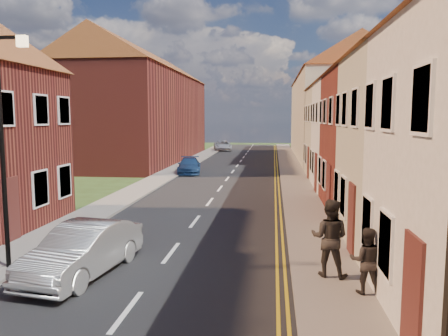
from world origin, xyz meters
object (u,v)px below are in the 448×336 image
object	(u,v)px
car_mid	(83,250)
pedestrian_right	(366,261)
pedestrian_right_b	(330,238)
car_far	(189,166)
lamppost	(5,138)
car_distant	(223,146)

from	to	relation	value
car_mid	pedestrian_right	xyz separation A→B (m)	(6.91, -0.67, 0.20)
car_mid	pedestrian_right_b	xyz separation A→B (m)	(6.23, 0.35, 0.42)
pedestrian_right	car_far	bearing A→B (deg)	-61.91
car_mid	car_far	distance (m)	20.69
lamppost	pedestrian_right	size ratio (longest dim) A/B	4.00
pedestrian_right	car_mid	bearing A→B (deg)	1.62
car_distant	pedestrian_right	xyz separation A→B (m)	(8.30, -43.47, 0.24)
pedestrian_right_b	car_mid	bearing A→B (deg)	19.84
car_far	pedestrian_right	world-z (taller)	pedestrian_right
lamppost	pedestrian_right_b	xyz separation A→B (m)	(8.23, 0.32, -2.45)
pedestrian_right	car_distant	bearing A→B (deg)	-72.03
lamppost	car_mid	distance (m)	3.50
car_distant	pedestrian_right_b	distance (m)	43.13
car_far	car_distant	world-z (taller)	car_distant
car_far	pedestrian_right	size ratio (longest dim) A/B	2.62
lamppost	car_distant	world-z (taller)	lamppost
lamppost	pedestrian_right	bearing A→B (deg)	-4.52
lamppost	car_mid	world-z (taller)	lamppost
car_mid	pedestrian_right	world-z (taller)	pedestrian_right
lamppost	pedestrian_right	world-z (taller)	lamppost
car_mid	car_far	xyz separation A→B (m)	(-1.25, 20.66, -0.10)
car_distant	car_far	bearing A→B (deg)	-99.61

